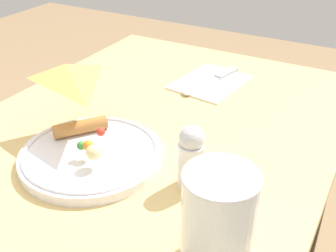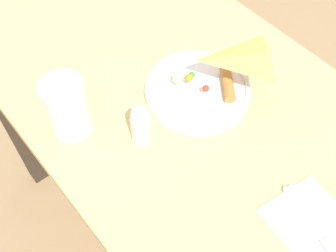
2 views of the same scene
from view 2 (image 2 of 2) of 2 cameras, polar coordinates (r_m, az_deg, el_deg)
The scene contains 7 objects.
ground_plane at distance 1.59m, azimuth 1.26°, elevation -13.96°, with size 6.00×6.00×0.00m, color #997A56.
dining_table at distance 1.02m, azimuth 1.90°, elevation -0.64°, with size 1.15×0.64×0.77m.
plate_pizza at distance 0.92m, azimuth 4.01°, elevation 5.09°, with size 0.23×0.23×0.05m.
milk_glass at distance 0.85m, azimuth -13.46°, elevation 2.36°, with size 0.09×0.09×0.13m.
napkin_folded at distance 0.80m, azimuth 19.37°, elevation -13.06°, with size 0.18×0.15×0.00m.
butter_knife at distance 0.80m, azimuth 19.83°, elevation -13.43°, with size 0.18×0.07×0.01m.
salt_shaker at distance 0.81m, azimuth -3.75°, elevation 0.20°, with size 0.04×0.04×0.10m.
Camera 2 is at (-0.43, 0.40, 1.48)m, focal length 45.00 mm.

